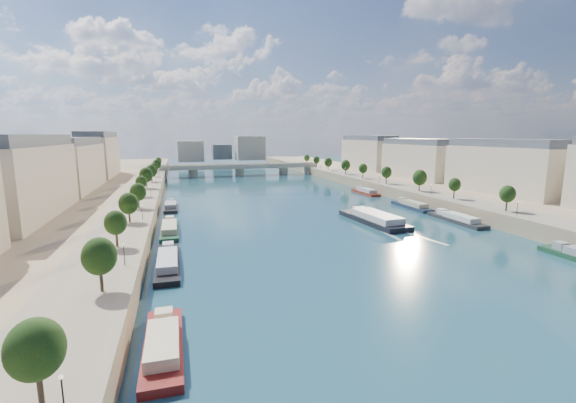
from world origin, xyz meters
TOP-DOWN VIEW (x-y plane):
  - ground at (0.00, 100.00)m, footprint 700.00×700.00m
  - quay_left at (-72.00, 100.00)m, footprint 44.00×520.00m
  - quay_right at (72.00, 100.00)m, footprint 44.00×520.00m
  - pave_left at (-57.00, 100.00)m, footprint 14.00×520.00m
  - pave_right at (57.00, 100.00)m, footprint 14.00×520.00m
  - trees_left at (-55.00, 102.00)m, footprint 4.80×268.80m
  - trees_right at (55.00, 110.00)m, footprint 4.80×268.80m
  - lamps_left at (-52.50, 90.00)m, footprint 0.36×200.36m
  - lamps_right at (52.50, 105.00)m, footprint 0.36×200.36m
  - buildings_left at (-85.00, 112.00)m, footprint 16.00×226.00m
  - buildings_right at (85.00, 112.00)m, footprint 16.00×226.00m
  - skyline at (3.19, 319.52)m, footprint 79.00×42.00m
  - bridge at (0.00, 227.33)m, footprint 112.00×12.00m
  - tour_barge at (18.69, 68.19)m, footprint 11.14×31.40m
  - wake at (18.69, 51.67)m, footprint 10.75×26.03m
  - moored_barges_left at (-45.50, 43.43)m, footprint 5.00×154.06m
  - moored_barges_right at (45.50, 55.55)m, footprint 5.00×162.19m

SIDE VIEW (x-z plane):
  - ground at x=0.00m, z-range 0.00..0.00m
  - wake at x=18.69m, z-range 0.00..0.04m
  - moored_barges_right at x=45.50m, z-range -0.96..2.64m
  - moored_barges_left at x=-45.50m, z-range -0.96..2.64m
  - tour_barge at x=18.69m, z-range -0.87..3.31m
  - quay_left at x=-72.00m, z-range 0.00..5.00m
  - quay_right at x=72.00m, z-range 0.00..5.00m
  - pave_left at x=-57.00m, z-range 5.00..5.10m
  - pave_right at x=57.00m, z-range 5.00..5.10m
  - bridge at x=0.00m, z-range 1.01..9.16m
  - lamps_left at x=-52.50m, z-range 5.64..9.92m
  - lamps_right at x=52.50m, z-range 5.64..9.92m
  - trees_left at x=-55.00m, z-range 6.35..14.61m
  - trees_right at x=55.00m, z-range 6.35..14.61m
  - skyline at x=3.19m, z-range 3.66..25.66m
  - buildings_left at x=-85.00m, z-range 4.85..28.05m
  - buildings_right at x=85.00m, z-range 4.85..28.05m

